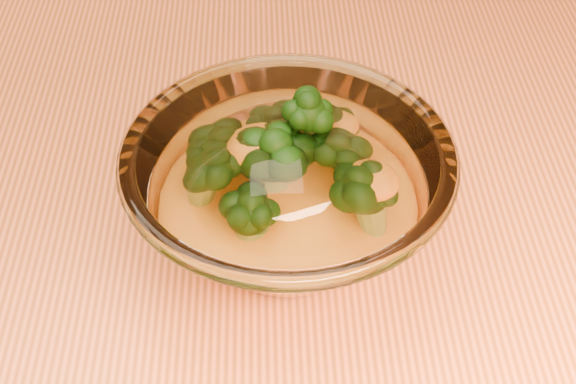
{
  "coord_description": "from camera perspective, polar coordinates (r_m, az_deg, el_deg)",
  "views": [
    {
      "loc": [
        0.03,
        -0.3,
        1.13
      ],
      "look_at": [
        0.04,
        0.04,
        0.8
      ],
      "focal_mm": 50.0,
      "sensor_mm": 36.0,
      "label": 1
    }
  ],
  "objects": [
    {
      "name": "broccoli_heap",
      "position": [
        0.48,
        -0.17,
        1.75
      ],
      "size": [
        0.12,
        0.1,
        0.07
      ],
      "color": "black",
      "rests_on": "cheese_sauce"
    },
    {
      "name": "glass_bowl",
      "position": [
        0.48,
        -0.0,
        -0.36
      ],
      "size": [
        0.2,
        0.2,
        0.09
      ],
      "color": "white",
      "rests_on": "table"
    },
    {
      "name": "cheese_sauce",
      "position": [
        0.49,
        -0.0,
        -1.86
      ],
      "size": [
        0.11,
        0.11,
        0.03
      ],
      "primitive_type": "ellipsoid",
      "color": "orange",
      "rests_on": "glass_bowl"
    }
  ]
}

